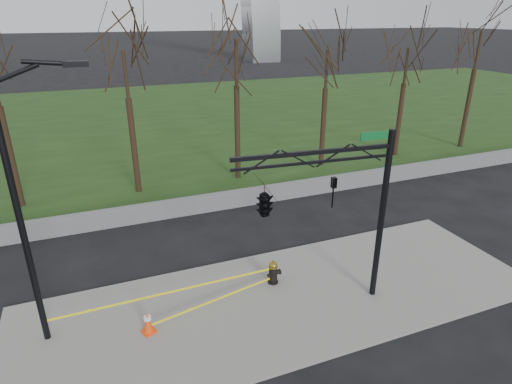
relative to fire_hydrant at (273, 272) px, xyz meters
name	(u,v)px	position (x,y,z in m)	size (l,w,h in m)	color
ground	(285,300)	(0.00, -0.99, -0.53)	(500.00, 500.00, 0.00)	black
sidewalk	(285,299)	(0.00, -0.99, -0.48)	(18.00, 6.00, 0.10)	gray
grass_strip	(150,118)	(0.00, 29.01, -0.50)	(120.00, 40.00, 0.06)	#1D3412
guardrail	(217,202)	(0.00, 7.01, -0.08)	(60.00, 0.30, 0.90)	#59595B
tree_row	(185,109)	(-0.45, 11.01, 3.86)	(45.10, 4.00, 8.77)	black
fire_hydrant	(273,272)	(0.00, 0.00, 0.00)	(0.57, 0.38, 0.93)	black
traffic_cone	(148,322)	(-4.64, -1.00, -0.05)	(0.50, 0.50, 0.76)	#F9420D
street_light	(25,198)	(-7.32, -0.12, 4.17)	(2.39, 0.30, 8.21)	black
traffic_signal_mast	(289,198)	(-0.25, -1.58, 3.62)	(5.08, 2.52, 6.00)	black
caution_tape	(188,295)	(-3.22, -0.23, 0.03)	(7.53, 1.01, 0.47)	yellow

